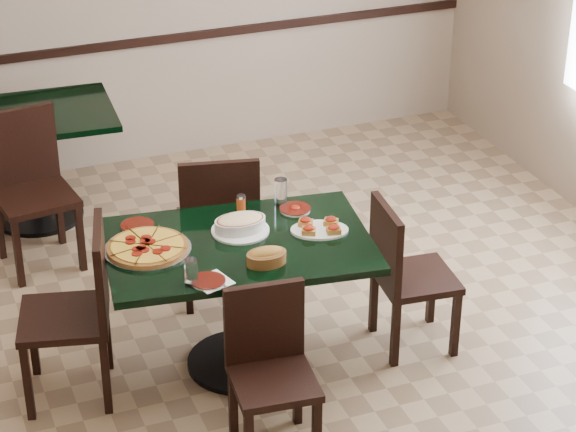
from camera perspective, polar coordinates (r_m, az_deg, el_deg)
name	(u,v)px	position (r m, az deg, el deg)	size (l,w,h in m)	color
floor	(280,357)	(6.12, -0.39, -7.20)	(5.50, 5.50, 0.00)	#896F4F
room_shell	(333,32)	(7.37, 2.29, 9.33)	(5.50, 5.50, 5.50)	silver
main_table	(239,273)	(5.77, -2.51, -2.91)	(1.44, 1.03, 0.75)	black
back_table	(31,145)	(7.46, -12.94, 3.52)	(1.13, 0.86, 0.75)	black
chair_far	(219,220)	(6.34, -3.54, -0.22)	(0.53, 0.53, 0.95)	black
chair_near	(270,362)	(5.30, -0.94, -7.41)	(0.42, 0.42, 0.82)	black
chair_right	(403,269)	(5.99, 5.85, -2.71)	(0.44, 0.44, 0.86)	black
chair_left	(81,304)	(5.67, -10.48, -4.40)	(0.53, 0.53, 0.95)	black
back_chair_near	(29,180)	(6.96, -13.01, 1.81)	(0.51, 0.51, 0.96)	black
pepperoni_pizza	(147,247)	(5.63, -7.16, -1.59)	(0.44, 0.44, 0.04)	silver
lasagna_casserole	(240,224)	(5.75, -2.45, -0.39)	(0.30, 0.30, 0.09)	silver
bread_basket	(266,256)	(5.47, -1.11, -2.07)	(0.20, 0.14, 0.09)	brown
bruschetta_platter	(320,227)	(5.76, 1.61, -0.58)	(0.35, 0.30, 0.05)	silver
side_plate_near	(208,281)	(5.34, -4.06, -3.32)	(0.17, 0.17, 0.02)	silver
side_plate_far_r	(295,209)	(5.97, 0.36, 0.36)	(0.17, 0.17, 0.03)	silver
side_plate_far_l	(137,225)	(5.86, -7.66, -0.48)	(0.17, 0.17, 0.02)	silver
napkin_setting	(213,281)	(5.35, -3.86, -3.33)	(0.20, 0.20, 0.01)	white
water_glass_a	(281,192)	(6.00, -0.37, 1.22)	(0.07, 0.07, 0.15)	white
water_glass_b	(191,272)	(5.30, -4.95, -2.87)	(0.06, 0.06, 0.14)	white
pepper_shaker	(241,202)	(5.96, -2.40, 0.70)	(0.05, 0.05, 0.08)	#C44E14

